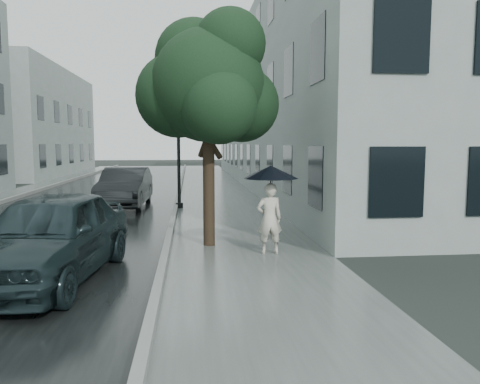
{
  "coord_description": "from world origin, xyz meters",
  "views": [
    {
      "loc": [
        -1.03,
        -7.94,
        2.42
      ],
      "look_at": [
        0.1,
        2.68,
        1.3
      ],
      "focal_mm": 35.0,
      "sensor_mm": 36.0,
      "label": 1
    }
  ],
  "objects": [
    {
      "name": "ground",
      "position": [
        0.0,
        0.0,
        0.0
      ],
      "size": [
        120.0,
        120.0,
        0.0
      ],
      "primitive_type": "plane",
      "color": "black",
      "rests_on": "ground"
    },
    {
      "name": "sidewalk",
      "position": [
        0.25,
        12.0,
        0.0
      ],
      "size": [
        3.5,
        60.0,
        0.01
      ],
      "primitive_type": "cube",
      "color": "slate",
      "rests_on": "ground"
    },
    {
      "name": "kerb_near",
      "position": [
        -1.57,
        12.0,
        0.07
      ],
      "size": [
        0.15,
        60.0,
        0.15
      ],
      "primitive_type": "cube",
      "color": "slate",
      "rests_on": "ground"
    },
    {
      "name": "asphalt_road",
      "position": [
        -5.08,
        12.0,
        0.0
      ],
      "size": [
        6.85,
        60.0,
        0.0
      ],
      "primitive_type": "cube",
      "color": "black",
      "rests_on": "ground"
    },
    {
      "name": "kerb_far",
      "position": [
        -8.57,
        12.0,
        0.07
      ],
      "size": [
        0.15,
        60.0,
        0.15
      ],
      "primitive_type": "cube",
      "color": "slate",
      "rests_on": "ground"
    },
    {
      "name": "building_near",
      "position": [
        5.47,
        19.5,
        4.5
      ],
      "size": [
        7.02,
        36.0,
        9.0
      ],
      "color": "gray",
      "rests_on": "ground"
    },
    {
      "name": "building_far_b",
      "position": [
        -13.77,
        30.0,
        4.0
      ],
      "size": [
        7.02,
        18.0,
        8.0
      ],
      "color": "gray",
      "rests_on": "ground"
    },
    {
      "name": "pedestrian",
      "position": [
        0.67,
        2.0,
        0.78
      ],
      "size": [
        0.59,
        0.41,
        1.55
      ],
      "primitive_type": "imported",
      "rotation": [
        0.0,
        0.0,
        3.22
      ],
      "color": "beige",
      "rests_on": "sidewalk"
    },
    {
      "name": "umbrella",
      "position": [
        0.71,
        2.04,
        1.79
      ],
      "size": [
        1.24,
        1.24,
        1.05
      ],
      "rotation": [
        0.0,
        0.0,
        0.02
      ],
      "color": "black",
      "rests_on": "ground"
    },
    {
      "name": "street_tree",
      "position": [
        -0.6,
        3.1,
        3.77
      ],
      "size": [
        3.4,
        3.09,
        5.44
      ],
      "color": "#332619",
      "rests_on": "ground"
    },
    {
      "name": "lamp_post",
      "position": [
        -1.6,
        9.52,
        3.1
      ],
      "size": [
        0.85,
        0.32,
        5.44
      ],
      "rotation": [
        0.0,
        0.0,
        -0.02
      ],
      "color": "black",
      "rests_on": "ground"
    },
    {
      "name": "car_near",
      "position": [
        -3.5,
        0.5,
        0.79
      ],
      "size": [
        2.42,
        4.8,
        1.57
      ],
      "primitive_type": "imported",
      "rotation": [
        0.0,
        0.0,
        -0.13
      ],
      "color": "black",
      "rests_on": "ground"
    },
    {
      "name": "car_far",
      "position": [
        -3.5,
        10.12,
        0.75
      ],
      "size": [
        1.71,
        4.55,
        1.48
      ],
      "primitive_type": "imported",
      "rotation": [
        0.0,
        0.0,
        -0.03
      ],
      "color": "black",
      "rests_on": "ground"
    }
  ]
}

